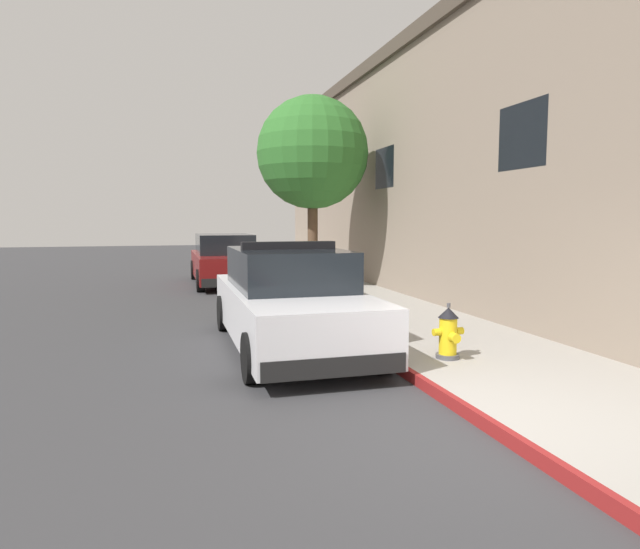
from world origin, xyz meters
name	(u,v)px	position (x,y,z in m)	size (l,w,h in m)	color
ground_plane	(99,306)	(-4.60, 10.00, -0.10)	(33.30, 60.00, 0.20)	#353538
sidewalk_pavement	(332,291)	(1.40, 10.00, 0.07)	(2.81, 60.00, 0.14)	#9E9991
curb_painted_edge	(280,292)	(-0.04, 10.00, 0.07)	(0.08, 60.00, 0.14)	maroon
storefront_building	(510,176)	(6.73, 9.73, 3.29)	(8.08, 21.77, 6.57)	gray
police_cruiser	(290,301)	(-1.11, 3.97, 0.74)	(1.94, 4.84, 1.68)	white
parked_car_silver_ahead	(225,261)	(-1.21, 12.96, 0.74)	(1.94, 4.84, 1.56)	maroon
fire_hydrant	(448,333)	(0.70, 2.19, 0.49)	(0.44, 0.40, 0.76)	#4C4C51
street_tree	(313,153)	(0.94, 10.28, 3.81)	(3.04, 3.04, 5.21)	brown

